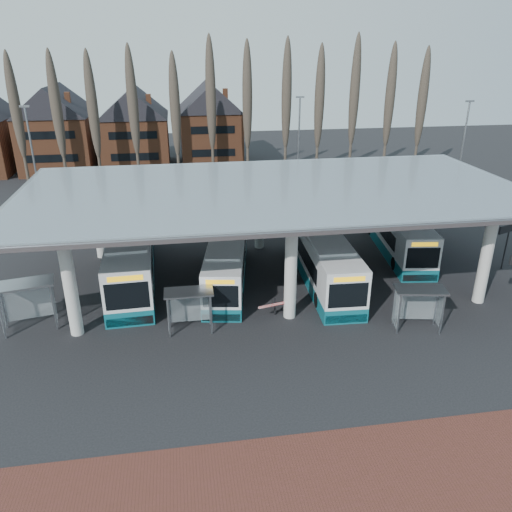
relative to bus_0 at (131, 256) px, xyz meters
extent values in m
plane|color=black|center=(9.40, -9.20, -1.69)|extent=(140.00, 140.00, 0.00)
cylinder|color=silver|center=(-2.60, -6.70, 1.31)|extent=(0.70, 0.70, 6.00)
cylinder|color=silver|center=(-2.60, 4.30, 1.31)|extent=(0.70, 0.70, 6.00)
cylinder|color=silver|center=(9.40, -6.70, 1.31)|extent=(0.70, 0.70, 6.00)
cylinder|color=silver|center=(9.40, 4.30, 1.31)|extent=(0.70, 0.70, 6.00)
cylinder|color=silver|center=(21.40, -6.70, 1.31)|extent=(0.70, 0.70, 6.00)
cylinder|color=silver|center=(21.40, 4.30, 1.31)|extent=(0.70, 0.70, 6.00)
cube|color=gray|center=(9.40, -1.20, 4.56)|extent=(32.00, 16.00, 0.12)
cube|color=silver|center=(9.40, -1.20, 4.63)|extent=(31.50, 15.50, 0.04)
cone|color=#473D33|center=(-12.60, 23.80, 5.56)|extent=(0.36, 0.36, 14.50)
ellipsoid|color=#473D33|center=(-12.60, 23.80, 7.30)|extent=(1.10, 1.10, 11.02)
cone|color=#473D33|center=(-8.60, 23.80, 5.56)|extent=(0.36, 0.36, 14.50)
ellipsoid|color=#473D33|center=(-8.60, 23.80, 7.30)|extent=(1.10, 1.10, 11.02)
cone|color=#473D33|center=(-4.60, 23.80, 5.56)|extent=(0.36, 0.36, 14.50)
ellipsoid|color=#473D33|center=(-4.60, 23.80, 7.30)|extent=(1.10, 1.10, 11.02)
cone|color=#473D33|center=(-0.60, 23.80, 5.56)|extent=(0.36, 0.36, 14.50)
ellipsoid|color=#473D33|center=(-0.60, 23.80, 7.30)|extent=(1.10, 1.10, 11.02)
cone|color=#473D33|center=(3.40, 23.80, 5.56)|extent=(0.36, 0.36, 14.50)
ellipsoid|color=#473D33|center=(3.40, 23.80, 7.30)|extent=(1.10, 1.10, 11.02)
cone|color=#473D33|center=(7.40, 23.80, 5.56)|extent=(0.36, 0.36, 14.50)
ellipsoid|color=#473D33|center=(7.40, 23.80, 7.30)|extent=(1.10, 1.10, 11.02)
cone|color=#473D33|center=(11.40, 23.80, 5.56)|extent=(0.36, 0.36, 14.50)
ellipsoid|color=#473D33|center=(11.40, 23.80, 7.30)|extent=(1.10, 1.10, 11.02)
cone|color=#473D33|center=(15.40, 23.80, 5.56)|extent=(0.36, 0.36, 14.50)
ellipsoid|color=#473D33|center=(15.40, 23.80, 7.30)|extent=(1.10, 1.10, 11.02)
cone|color=#473D33|center=(19.40, 23.80, 5.56)|extent=(0.36, 0.36, 14.50)
ellipsoid|color=#473D33|center=(19.40, 23.80, 7.30)|extent=(1.10, 1.10, 11.02)
cone|color=#473D33|center=(23.40, 23.80, 5.56)|extent=(0.36, 0.36, 14.50)
ellipsoid|color=#473D33|center=(23.40, 23.80, 7.30)|extent=(1.10, 1.10, 11.02)
cone|color=#473D33|center=(27.40, 23.80, 5.56)|extent=(0.36, 0.36, 14.50)
ellipsoid|color=#473D33|center=(27.40, 23.80, 7.30)|extent=(1.10, 1.10, 11.02)
cone|color=#473D33|center=(31.40, 23.80, 5.56)|extent=(0.36, 0.36, 14.50)
ellipsoid|color=#473D33|center=(31.40, 23.80, 7.30)|extent=(1.10, 1.10, 11.02)
cube|color=brown|center=(-11.10, 34.80, 1.81)|extent=(8.00, 10.00, 7.00)
pyramid|color=black|center=(-11.10, 34.80, 8.81)|extent=(8.30, 10.30, 3.50)
cube|color=brown|center=(-1.60, 34.80, 1.81)|extent=(8.00, 10.00, 7.00)
pyramid|color=black|center=(-1.60, 34.80, 8.81)|extent=(8.30, 10.30, 3.50)
cube|color=brown|center=(7.90, 34.80, 1.81)|extent=(8.00, 10.00, 7.00)
pyramid|color=black|center=(7.90, 34.80, 8.81)|extent=(8.30, 10.30, 3.50)
cylinder|color=slate|center=(-8.60, 12.80, 3.31)|extent=(0.16, 0.16, 10.00)
cube|color=slate|center=(-8.60, 12.80, 8.41)|extent=(0.80, 0.15, 0.15)
cylinder|color=slate|center=(15.40, 16.80, 3.31)|extent=(0.16, 0.16, 10.00)
cube|color=slate|center=(15.40, 16.80, 8.41)|extent=(0.80, 0.15, 0.15)
cylinder|color=slate|center=(29.40, 10.80, 3.31)|extent=(0.16, 0.16, 10.00)
cube|color=slate|center=(29.40, 10.80, 8.41)|extent=(0.80, 0.15, 0.15)
cube|color=white|center=(0.00, -0.08, 0.24)|extent=(3.21, 12.94, 3.00)
cube|color=#0D5966|center=(0.00, -0.08, -1.20)|extent=(3.24, 12.96, 0.96)
cube|color=white|center=(0.00, -0.08, 1.79)|extent=(2.75, 7.80, 0.19)
cube|color=black|center=(-0.02, 0.45, 0.35)|extent=(3.12, 9.35, 1.18)
cube|color=black|center=(0.25, -6.48, 0.30)|extent=(2.40, 0.16, 1.61)
cube|color=black|center=(-0.24, 6.31, 0.35)|extent=(2.32, 0.15, 1.28)
cube|color=#DA9B0C|center=(0.25, -6.48, 1.37)|extent=(1.91, 0.13, 0.32)
cube|color=black|center=(0.25, -6.47, -1.31)|extent=(2.59, 0.18, 0.54)
cylinder|color=black|center=(-1.08, -4.20, -1.17)|extent=(0.34, 1.04, 1.03)
cylinder|color=black|center=(1.39, -4.10, -1.17)|extent=(0.34, 1.04, 1.03)
cylinder|color=black|center=(-1.37, 3.61, -1.17)|extent=(0.34, 1.04, 1.03)
cylinder|color=black|center=(1.10, 3.71, -1.17)|extent=(0.34, 1.04, 1.03)
cube|color=white|center=(6.27, -1.41, -0.05)|extent=(4.08, 11.12, 2.54)
cube|color=#0D5966|center=(6.27, -1.41, -1.28)|extent=(4.10, 11.14, 0.82)
cube|color=white|center=(6.27, -1.41, 1.26)|extent=(3.13, 6.79, 0.16)
cube|color=black|center=(6.34, -0.97, 0.04)|extent=(3.61, 8.12, 1.00)
cube|color=black|center=(5.37, -6.77, -0.01)|extent=(2.02, 0.39, 1.36)
cube|color=black|center=(7.16, 3.94, 0.04)|extent=(1.95, 0.38, 1.09)
cube|color=#DA9B0C|center=(5.37, -6.77, 0.90)|extent=(1.61, 0.31, 0.27)
cube|color=black|center=(5.38, -6.76, -1.37)|extent=(2.18, 0.43, 0.45)
cylinder|color=black|center=(4.67, -4.64, -1.25)|extent=(0.39, 0.90, 0.87)
cylinder|color=black|center=(6.73, -4.99, -1.25)|extent=(0.39, 0.90, 0.87)
cylinder|color=black|center=(5.76, 1.89, -1.25)|extent=(0.39, 0.90, 0.87)
cylinder|color=black|center=(7.82, 1.55, -1.25)|extent=(0.39, 0.90, 0.87)
cube|color=white|center=(12.66, -2.10, 0.12)|extent=(3.08, 12.12, 2.80)
cube|color=#0D5966|center=(12.66, -2.10, -1.23)|extent=(3.10, 12.14, 0.90)
cube|color=white|center=(12.66, -2.10, 1.57)|extent=(2.61, 7.30, 0.18)
cube|color=black|center=(12.68, -1.60, 0.22)|extent=(2.97, 8.76, 1.10)
cube|color=black|center=(12.39, -8.08, 0.17)|extent=(2.25, 0.16, 1.50)
cube|color=black|center=(12.92, 3.88, 0.22)|extent=(2.17, 0.16, 1.20)
cube|color=#DA9B0C|center=(12.39, -8.08, 1.17)|extent=(1.79, 0.13, 0.30)
cube|color=black|center=(12.39, -8.07, -1.33)|extent=(2.43, 0.19, 0.50)
cylinder|color=black|center=(11.33, -5.85, -1.20)|extent=(0.32, 0.97, 0.96)
cylinder|color=black|center=(13.64, -5.95, -1.20)|extent=(0.32, 0.97, 0.96)
cylinder|color=black|center=(11.66, 1.45, -1.20)|extent=(0.32, 0.97, 0.96)
cylinder|color=black|center=(13.97, 1.35, -1.20)|extent=(0.32, 0.97, 0.96)
cube|color=white|center=(19.77, 2.10, 0.06)|extent=(3.97, 11.85, 2.71)
cube|color=#0D5966|center=(19.77, 2.10, -1.25)|extent=(3.99, 11.88, 0.87)
cube|color=white|center=(19.77, 2.10, 1.46)|extent=(3.11, 7.21, 0.17)
cube|color=black|center=(19.83, 2.58, 0.16)|extent=(3.58, 8.63, 1.07)
cube|color=black|center=(19.02, -3.64, 0.11)|extent=(2.16, 0.34, 1.45)
cube|color=black|center=(20.53, 7.85, 0.16)|extent=(2.09, 0.33, 1.16)
cube|color=#DA9B0C|center=(19.02, -3.64, 1.08)|extent=(1.72, 0.27, 0.29)
cube|color=black|center=(19.02, -3.63, -1.35)|extent=(2.34, 0.38, 0.48)
cylinder|color=black|center=(18.18, -1.40, -1.22)|extent=(0.39, 0.96, 0.93)
cylinder|color=black|center=(20.40, -1.69, -1.22)|extent=(0.39, 0.96, 0.93)
cylinder|color=black|center=(19.10, 5.61, -1.22)|extent=(0.39, 0.96, 0.93)
cylinder|color=black|center=(21.32, 5.32, -1.22)|extent=(0.39, 0.96, 0.93)
cube|color=gray|center=(-6.37, -6.61, -0.32)|extent=(0.10, 0.10, 2.73)
cube|color=gray|center=(-3.80, -6.08, -0.32)|extent=(0.10, 0.10, 2.73)
cube|color=gray|center=(-6.61, -5.44, -0.32)|extent=(0.10, 0.10, 2.73)
cube|color=gray|center=(-4.04, -4.90, -0.32)|extent=(0.10, 0.10, 2.73)
cube|color=gray|center=(-5.21, -5.76, 1.10)|extent=(3.31, 2.12, 0.11)
cube|color=silver|center=(-5.34, -5.12, -0.26)|extent=(2.58, 0.58, 2.19)
cube|color=silver|center=(-6.54, -6.04, -0.26)|extent=(0.29, 1.19, 2.19)
cube|color=silver|center=(-3.87, -5.48, -0.26)|extent=(0.29, 1.19, 2.19)
cube|color=gray|center=(2.47, -7.90, -0.50)|extent=(0.08, 0.08, 2.37)
cube|color=gray|center=(4.74, -7.90, -0.50)|extent=(0.08, 0.08, 2.37)
cube|color=gray|center=(2.47, -6.86, -0.50)|extent=(0.08, 0.08, 2.37)
cube|color=gray|center=(4.74, -6.86, -0.50)|extent=(0.08, 0.08, 2.37)
cube|color=gray|center=(3.60, -7.38, 0.73)|extent=(2.65, 1.33, 0.09)
cube|color=silver|center=(3.61, -6.81, -0.46)|extent=(2.27, 0.04, 1.89)
cube|color=silver|center=(2.42, -7.38, -0.46)|extent=(0.04, 1.04, 1.89)
cube|color=silver|center=(4.79, -7.38, -0.46)|extent=(0.04, 1.04, 1.89)
cube|color=gray|center=(14.86, -9.48, -0.47)|extent=(0.09, 0.09, 2.43)
cube|color=gray|center=(17.15, -9.90, -0.47)|extent=(0.09, 0.09, 2.43)
cube|color=gray|center=(15.05, -8.42, -0.47)|extent=(0.09, 0.09, 2.43)
cube|color=gray|center=(17.34, -8.85, -0.47)|extent=(0.09, 0.09, 2.43)
cube|color=gray|center=(16.10, -9.16, 0.79)|extent=(2.92, 1.83, 0.10)
cube|color=silver|center=(16.20, -8.59, -0.42)|extent=(2.30, 0.46, 1.94)
cube|color=silver|center=(14.91, -8.94, -0.42)|extent=(0.23, 1.06, 1.94)
cube|color=silver|center=(17.29, -9.38, -0.42)|extent=(0.23, 1.06, 1.94)
cylinder|color=black|center=(25.83, -2.43, -0.04)|extent=(0.10, 0.10, 3.30)
cube|color=black|center=(25.83, -2.43, 1.41)|extent=(2.15, 0.97, 0.57)
cube|color=black|center=(8.58, -6.38, -1.12)|extent=(0.08, 0.08, 1.14)
cube|color=red|center=(8.58, -6.90, -0.70)|extent=(2.24, 0.63, 0.10)
camera|label=1|loc=(3.46, -31.68, 13.07)|focal=35.00mm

